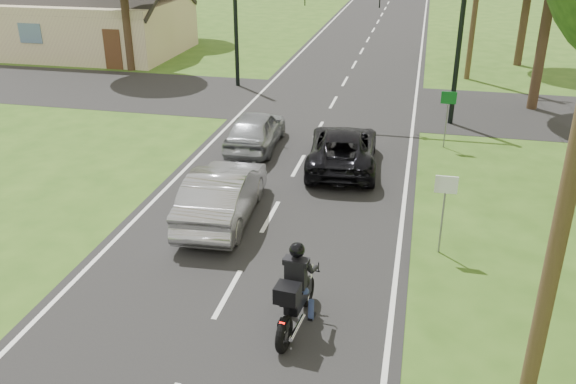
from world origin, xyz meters
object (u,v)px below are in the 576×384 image
object	(u,v)px
motorcycle_rider	(295,296)
silver_sedan	(223,194)
traffic_signal	(413,20)
dark_suv	(343,148)
sign_white	(445,196)
silver_suv	(255,130)
sign_green	(448,106)

from	to	relation	value
motorcycle_rider	silver_sedan	world-z (taller)	motorcycle_rider
traffic_signal	dark_suv	bearing A→B (deg)	-107.84
motorcycle_rider	sign_white	world-z (taller)	sign_white
silver_suv	sign_white	distance (m)	9.25
dark_suv	silver_suv	distance (m)	3.58
motorcycle_rider	dark_suv	size ratio (longest dim) A/B	0.48
dark_suv	silver_sedan	bearing A→B (deg)	54.25
silver_suv	sign_green	bearing A→B (deg)	-168.82
dark_suv	sign_green	world-z (taller)	sign_green
silver_sedan	sign_green	world-z (taller)	sign_green
sign_white	sign_green	distance (m)	8.00
motorcycle_rider	dark_suv	distance (m)	9.12
silver_sedan	sign_green	bearing A→B (deg)	-133.40
traffic_signal	sign_white	distance (m)	11.39
dark_suv	silver_suv	xyz separation A→B (m)	(-3.39, 1.16, 0.03)
silver_sedan	traffic_signal	world-z (taller)	traffic_signal
silver_suv	sign_white	xyz separation A→B (m)	(6.60, -6.42, 0.88)
silver_sedan	sign_white	distance (m)	6.06
motorcycle_rider	traffic_signal	world-z (taller)	traffic_signal
dark_suv	silver_sedan	size ratio (longest dim) A/B	1.04
silver_sedan	motorcycle_rider	bearing A→B (deg)	120.53
dark_suv	silver_sedan	distance (m)	5.38
silver_sedan	sign_green	xyz separation A→B (m)	(6.17, 7.37, 0.82)
silver_suv	sign_white	size ratio (longest dim) A/B	1.95
motorcycle_rider	sign_green	bearing A→B (deg)	81.11
silver_suv	traffic_signal	world-z (taller)	traffic_signal
sign_green	silver_suv	bearing A→B (deg)	-166.90
silver_sedan	traffic_signal	bearing A→B (deg)	-117.39
sign_white	silver_suv	bearing A→B (deg)	135.82
dark_suv	traffic_signal	xyz separation A→B (m)	(1.86, 5.76, 3.45)
motorcycle_rider	silver_suv	xyz separation A→B (m)	(-3.66, 10.28, -0.07)
dark_suv	silver_suv	bearing A→B (deg)	-23.97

